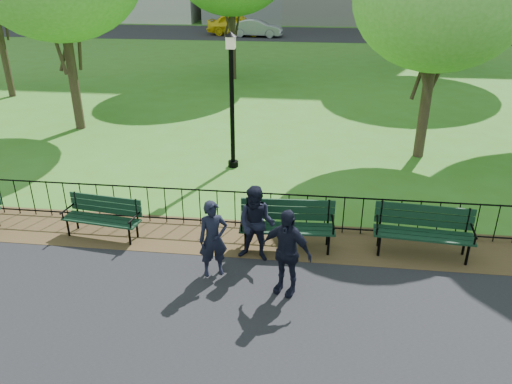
# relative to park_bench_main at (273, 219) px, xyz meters

# --- Properties ---
(ground) EXTENTS (120.00, 120.00, 0.00)m
(ground) POSITION_rel_park_bench_main_xyz_m (-0.33, -1.21, -0.68)
(ground) COLOR #38681B
(dirt_strip) EXTENTS (60.00, 1.60, 0.01)m
(dirt_strip) POSITION_rel_park_bench_main_xyz_m (-0.33, 0.29, -0.66)
(dirt_strip) COLOR #3D2E19
(dirt_strip) RESTS_ON ground
(far_street) EXTENTS (70.00, 9.00, 0.01)m
(far_street) POSITION_rel_park_bench_main_xyz_m (-0.33, 33.79, -0.67)
(far_street) COLOR black
(far_street) RESTS_ON ground
(iron_fence) EXTENTS (24.06, 0.06, 1.00)m
(iron_fence) POSITION_rel_park_bench_main_xyz_m (-0.33, 0.79, -0.18)
(iron_fence) COLOR black
(iron_fence) RESTS_ON ground
(park_bench_main) EXTENTS (1.98, 0.70, 1.11)m
(park_bench_main) POSITION_rel_park_bench_main_xyz_m (0.00, 0.00, 0.00)
(park_bench_main) COLOR black
(park_bench_main) RESTS_ON ground
(park_bench_left_a) EXTENTS (1.75, 0.75, 0.96)m
(park_bench_left_a) POSITION_rel_park_bench_main_xyz_m (-3.71, 0.09, -0.13)
(park_bench_left_a) COLOR black
(park_bench_left_a) RESTS_ON ground
(park_bench_right_a) EXTENTS (2.00, 0.76, 1.11)m
(park_bench_right_a) POSITION_rel_park_bench_main_xyz_m (3.04, 0.17, -0.04)
(park_bench_right_a) COLOR black
(park_bench_right_a) RESTS_ON ground
(lamppost) EXTENTS (0.34, 0.34, 3.81)m
(lamppost) POSITION_rel_park_bench_main_xyz_m (-1.57, 4.41, 1.40)
(lamppost) COLOR black
(lamppost) RESTS_ON ground
(person_left) EXTENTS (0.66, 0.56, 1.52)m
(person_left) POSITION_rel_park_bench_main_xyz_m (-1.03, -1.09, 0.10)
(person_left) COLOR black
(person_left) RESTS_ON asphalt_path
(person_mid) EXTENTS (0.82, 0.52, 1.58)m
(person_mid) POSITION_rel_park_bench_main_xyz_m (-0.29, -0.48, 0.13)
(person_mid) COLOR black
(person_mid) RESTS_ON asphalt_path
(person_right) EXTENTS (1.05, 0.74, 1.66)m
(person_right) POSITION_rel_park_bench_main_xyz_m (0.36, -1.49, 0.16)
(person_right) COLOR black
(person_right) RESTS_ON asphalt_path
(taxi) EXTENTS (4.98, 2.45, 1.63)m
(taxi) POSITION_rel_park_bench_main_xyz_m (-5.84, 32.43, 0.15)
(taxi) COLOR yellow
(taxi) RESTS_ON far_street
(sedan_silver) EXTENTS (4.10, 1.64, 1.33)m
(sedan_silver) POSITION_rel_park_bench_main_xyz_m (-4.17, 31.67, -0.00)
(sedan_silver) COLOR #9DA0A5
(sedan_silver) RESTS_ON far_street
(sedan_dark) EXTENTS (5.14, 3.62, 1.38)m
(sedan_dark) POSITION_rel_park_bench_main_xyz_m (8.35, 32.96, 0.03)
(sedan_dark) COLOR black
(sedan_dark) RESTS_ON far_street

